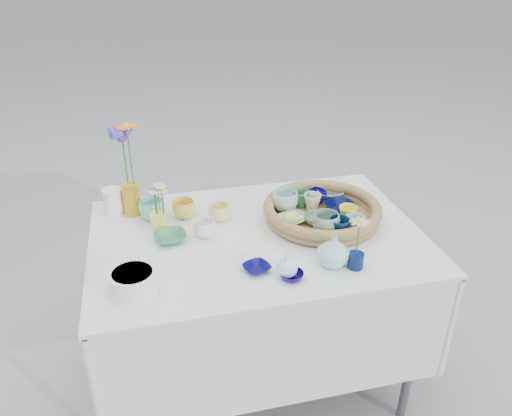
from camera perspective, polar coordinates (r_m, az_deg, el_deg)
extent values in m
plane|color=#9D9D9D|center=(2.41, 0.12, -18.79)|extent=(80.00, 80.00, 0.00)
imported|color=#09005D|center=(2.13, 6.43, 1.29)|extent=(0.16, 0.16, 0.04)
imported|color=#000335|center=(2.08, 9.59, 0.17)|extent=(0.14, 0.14, 0.03)
imported|color=yellow|center=(1.99, 10.45, -0.69)|extent=(0.08, 0.08, 0.07)
imported|color=#5B9C70|center=(1.97, 6.94, -1.32)|extent=(0.11, 0.11, 0.03)
imported|color=#7EA588|center=(1.89, 7.99, -1.78)|extent=(0.13, 0.13, 0.08)
imported|color=#ABE8DD|center=(1.98, 4.42, -1.07)|extent=(0.10, 0.10, 0.03)
imported|color=#A4D9C6|center=(2.04, 3.35, 0.79)|extent=(0.12, 0.12, 0.08)
imported|color=white|center=(2.06, 6.43, 0.71)|extent=(0.08, 0.08, 0.07)
imported|color=#73B2CE|center=(2.19, 8.46, 1.72)|extent=(0.12, 0.12, 0.03)
imported|color=#081C44|center=(1.89, 9.48, -2.19)|extent=(0.09, 0.09, 0.07)
imported|color=#FFF36E|center=(1.96, 3.92, -1.41)|extent=(0.12, 0.12, 0.02)
imported|color=#88CCAA|center=(1.92, 11.18, -1.81)|extent=(0.08, 0.08, 0.07)
imported|color=#327C41|center=(2.08, 5.20, 1.08)|extent=(0.09, 0.09, 0.07)
imported|color=#F0C54B|center=(2.04, -8.24, -0.12)|extent=(0.12, 0.12, 0.07)
imported|color=#FAEB80|center=(2.01, -4.22, -0.50)|extent=(0.11, 0.11, 0.07)
imported|color=#3A8156|center=(1.90, -9.77, -3.31)|extent=(0.13, 0.13, 0.03)
imported|color=white|center=(1.90, -5.89, -2.35)|extent=(0.09, 0.09, 0.07)
imported|color=#08075C|center=(1.71, 0.09, -6.88)|extent=(0.12, 0.12, 0.02)
imported|color=#84CCC9|center=(2.06, -11.84, -0.16)|extent=(0.13, 0.13, 0.08)
imported|color=#0E0455|center=(1.68, 4.09, -7.70)|extent=(0.08, 0.08, 0.03)
imported|color=#9CEBDF|center=(1.74, 8.83, -4.78)|extent=(0.15, 0.15, 0.12)
cylinder|color=#04174A|center=(1.76, 11.33, -5.91)|extent=(0.06, 0.06, 0.06)
cylinder|color=gold|center=(2.10, -13.99, 1.06)|extent=(0.07, 0.07, 0.14)
cylinder|color=#FFFC53|center=(1.98, -11.09, -1.44)|extent=(0.08, 0.08, 0.07)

